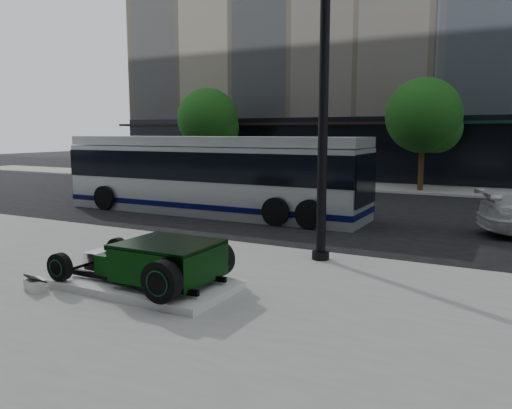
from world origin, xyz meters
The scene contains 8 objects.
ground centered at (0.00, 0.00, 0.00)m, with size 120.00×120.00×0.00m, color black.
sidewalk_far centered at (0.00, 14.00, 0.06)m, with size 70.00×4.00×0.12m, color gray.
street_trees centered at (1.15, 13.07, 3.77)m, with size 29.80×3.80×5.70m.
display_plinth centered at (-0.79, -6.38, 0.20)m, with size 3.40×1.80×0.15m, color silver.
hot_rod centered at (-0.45, -6.38, 0.70)m, with size 3.22×2.00×0.81m.
info_plaque centered at (-2.55, -7.48, 0.24)m, with size 0.47×0.41×0.31m.
lamppost centered at (1.40, -2.75, 3.55)m, with size 0.41×0.41×7.41m.
transit_bus centered at (-4.99, 2.45, 1.49)m, with size 12.12×2.88×2.92m.
Camera 1 is at (5.37, -13.60, 3.09)m, focal length 35.00 mm.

